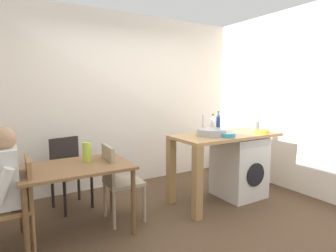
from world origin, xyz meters
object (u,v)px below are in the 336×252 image
Objects in this scene: chair_opposite at (118,178)px; mixing_bowl at (228,135)px; dining_table at (76,175)px; bottle_squat_brown at (218,122)px; colander at (262,131)px; washing_machine at (239,166)px; bottle_tall_green at (213,124)px; chair_person_seat at (17,201)px; utensil_crock at (256,126)px; chair_spare_by_wall at (69,168)px; vase at (87,152)px.

mixing_bowl reaches higher than chair_opposite.
dining_table is 1.22× the size of chair_opposite.
bottle_squat_brown is at bearing 3.32° from dining_table.
colander reaches higher than dining_table.
bottle_tall_green reaches higher than washing_machine.
chair_opposite is (1.02, 0.15, 0.00)m from chair_person_seat.
mixing_bowl is (-0.42, -0.20, 0.52)m from washing_machine.
utensil_crock reaches higher than colander.
chair_opposite is at bearing 174.90° from washing_machine.
bottle_tall_green is at bearing 168.22° from utensil_crock.
utensil_crock reaches higher than dining_table.
chair_person_seat is 1.00× the size of chair_spare_by_wall.
colander reaches higher than mixing_bowl.
vase reaches higher than washing_machine.
mixing_bowl reaches higher than washing_machine.
vase is (-2.46, 0.15, -0.14)m from utensil_crock.
washing_machine is 0.72m from bottle_tall_green.
bottle_tall_green reaches higher than chair_opposite.
washing_machine is (2.16, -0.88, -0.08)m from chair_spare_by_wall.
dining_table is 2.47m from colander.
vase reaches higher than dining_table.
chair_opposite is 2.19m from utensil_crock.
chair_person_seat is at bearing 179.93° from washing_machine.
chair_spare_by_wall is at bearing 159.64° from bottle_tall_green.
mixing_bowl is (-0.08, -0.40, -0.09)m from bottle_tall_green.
chair_spare_by_wall is at bearing 161.94° from utensil_crock.
chair_spare_by_wall is (0.63, 0.87, 0.00)m from chair_person_seat.
mixing_bowl is 0.93× the size of colander.
dining_table is 0.27m from vase.
bottle_tall_green is 1.24× the size of vase.
bottle_tall_green is (1.91, 0.09, 0.40)m from dining_table.
washing_machine is at bearing 25.39° from mixing_bowl.
chair_person_seat is at bearing 40.77° from chair_spare_by_wall.
chair_opposite is 1.78m from washing_machine.
chair_person_seat and chair_opposite have the same top height.
bottle_squat_brown is (-0.21, 0.22, 0.62)m from washing_machine.
colander reaches higher than washing_machine.
chair_opposite is 3.41× the size of bottle_tall_green.
chair_person_seat is 4.24× the size of vase.
chair_opposite is 1.65m from bottle_squat_brown.
bottle_squat_brown reaches higher than dining_table.
utensil_crock is (3.16, 0.05, 0.48)m from chair_person_seat.
bottle_squat_brown is at bearing 11.38° from bottle_tall_green.
mixing_bowl is at bearing 77.59° from chair_opposite.
washing_machine is 0.59m from colander.
colander reaches higher than chair_spare_by_wall.
chair_person_seat is 1.08m from chair_spare_by_wall.
bottle_tall_green reaches higher than vase.
bottle_squat_brown is (2.58, 0.22, 0.55)m from chair_person_seat.
bottle_squat_brown is (0.12, 0.02, 0.02)m from bottle_tall_green.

